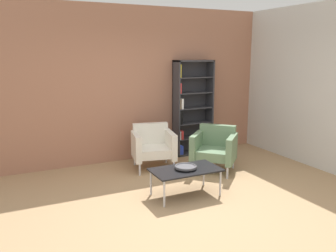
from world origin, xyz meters
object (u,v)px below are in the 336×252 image
at_px(armchair_by_bookshelf, 215,148).
at_px(coffee_table_low, 186,171).
at_px(bookshelf_tall, 191,109).
at_px(decorative_bowl, 186,167).
at_px(armchair_spare_guest, 153,145).

bearing_deg(armchair_by_bookshelf, coffee_table_low, -96.94).
xyz_separation_m(bookshelf_tall, armchair_by_bookshelf, (-0.15, -1.14, -0.51)).
height_order(decorative_bowl, armchair_spare_guest, armchair_spare_guest).
height_order(coffee_table_low, armchair_by_bookshelf, armchair_by_bookshelf).
xyz_separation_m(coffee_table_low, decorative_bowl, (0.00, 0.00, 0.07)).
xyz_separation_m(coffee_table_low, armchair_spare_guest, (0.07, 1.36, 0.05)).
distance_m(coffee_table_low, armchair_spare_guest, 1.37).
distance_m(decorative_bowl, armchair_by_bookshelf, 1.25).
bearing_deg(coffee_table_low, decorative_bowl, 75.96).
distance_m(decorative_bowl, armchair_spare_guest, 1.36).
bearing_deg(decorative_bowl, armchair_spare_guest, 87.06).
relative_size(bookshelf_tall, decorative_bowl, 5.94).
height_order(coffee_table_low, armchair_spare_guest, armchair_spare_guest).
relative_size(coffee_table_low, armchair_by_bookshelf, 1.05).
bearing_deg(armchair_spare_guest, decorative_bowl, -81.06).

